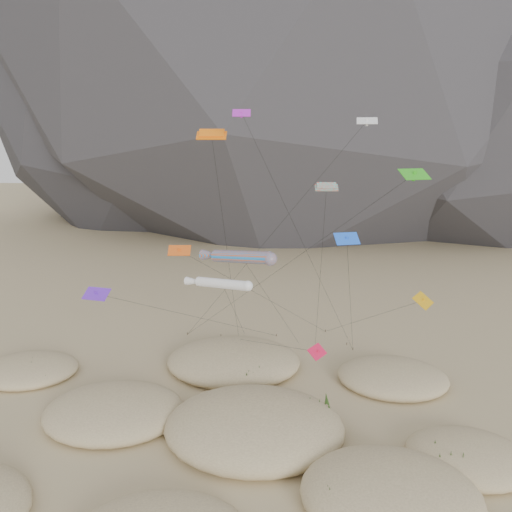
% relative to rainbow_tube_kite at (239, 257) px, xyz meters
% --- Properties ---
extents(ground, '(500.00, 500.00, 0.00)m').
position_rel_rainbow_tube_kite_xyz_m(ground, '(0.17, -11.76, -13.32)').
color(ground, '#CCB789').
rests_on(ground, ground).
extents(dunes, '(50.75, 36.51, 3.82)m').
position_rel_rainbow_tube_kite_xyz_m(dunes, '(-0.73, -7.98, -12.64)').
color(dunes, '#CCB789').
rests_on(dunes, ground).
extents(dune_grass, '(40.54, 29.53, 1.44)m').
position_rel_rainbow_tube_kite_xyz_m(dune_grass, '(-0.03, -8.04, -12.48)').
color(dune_grass, black).
rests_on(dune_grass, ground).
extents(kite_stakes, '(20.42, 8.14, 0.30)m').
position_rel_rainbow_tube_kite_xyz_m(kite_stakes, '(2.82, 11.86, -13.17)').
color(kite_stakes, '#3F2D1E').
rests_on(kite_stakes, ground).
extents(rainbow_tube_kite, '(9.99, 14.45, 14.30)m').
position_rel_rainbow_tube_kite_xyz_m(rainbow_tube_kite, '(0.00, 0.00, 0.00)').
color(rainbow_tube_kite, '#DA4D16').
rests_on(rainbow_tube_kite, ground).
extents(white_tube_kite, '(6.80, 17.93, 11.99)m').
position_rel_rainbow_tube_kite_xyz_m(white_tube_kite, '(-1.57, -1.97, -2.06)').
color(white_tube_kite, silver).
rests_on(white_tube_kite, ground).
extents(orange_parafoil, '(2.86, 10.20, 24.98)m').
position_rel_rainbow_tube_kite_xyz_m(orange_parafoil, '(-2.83, 2.88, 10.89)').
color(orange_parafoil, orange).
rests_on(orange_parafoil, ground).
extents(multi_parafoil, '(2.24, 7.55, 20.00)m').
position_rel_rainbow_tube_kite_xyz_m(multi_parafoil, '(8.07, 3.40, 6.01)').
color(multi_parafoil, '#FF291A').
rests_on(multi_parafoil, ground).
extents(delta_kites, '(31.33, 23.62, 26.48)m').
position_rel_rainbow_tube_kite_xyz_m(delta_kites, '(5.48, -1.11, 1.86)').
color(delta_kites, purple).
rests_on(delta_kites, ground).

